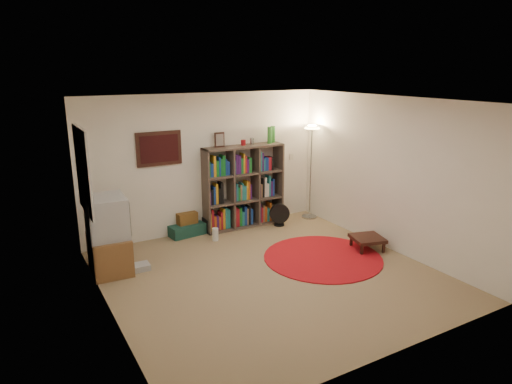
% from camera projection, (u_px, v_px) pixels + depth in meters
% --- Properties ---
extents(room, '(4.54, 4.54, 2.54)m').
position_uv_depth(room, '(266.00, 191.00, 6.32)').
color(room, '#886F4F').
rests_on(room, ground).
extents(bookshelf, '(1.56, 0.49, 1.85)m').
position_uv_depth(bookshelf, '(241.00, 188.00, 8.52)').
color(bookshelf, '#4C3D33').
rests_on(bookshelf, ground).
extents(floor_lamp, '(0.46, 0.46, 1.86)m').
position_uv_depth(floor_lamp, '(312.00, 141.00, 8.78)').
color(floor_lamp, '#A2A4A6').
rests_on(floor_lamp, ground).
extents(floor_fan, '(0.38, 0.26, 0.43)m').
position_uv_depth(floor_fan, '(279.00, 215.00, 8.65)').
color(floor_fan, black).
rests_on(floor_fan, ground).
extents(tv_stand, '(0.59, 0.81, 1.14)m').
position_uv_depth(tv_stand, '(108.00, 236.00, 6.65)').
color(tv_stand, brown).
rests_on(tv_stand, ground).
extents(dvd_box, '(0.28, 0.23, 0.09)m').
position_uv_depth(dvd_box, '(140.00, 267.00, 6.80)').
color(dvd_box, '#AAABAF').
rests_on(dvd_box, ground).
extents(suitcase, '(0.67, 0.48, 0.20)m').
position_uv_depth(suitcase, '(186.00, 229.00, 8.23)').
color(suitcase, '#153B31').
rests_on(suitcase, ground).
extents(wicker_basket, '(0.38, 0.29, 0.21)m').
position_uv_depth(wicker_basket, '(186.00, 218.00, 8.21)').
color(wicker_basket, brown).
rests_on(wicker_basket, suitcase).
extents(duffel_bag, '(0.37, 0.31, 0.26)m').
position_uv_depth(duffel_bag, '(213.00, 223.00, 8.44)').
color(duffel_bag, black).
rests_on(duffel_bag, ground).
extents(paper_towel, '(0.13, 0.13, 0.22)m').
position_uv_depth(paper_towel, '(215.00, 234.00, 7.94)').
color(paper_towel, silver).
rests_on(paper_towel, ground).
extents(red_rug, '(1.87, 1.87, 0.02)m').
position_uv_depth(red_rug, '(323.00, 257.00, 7.23)').
color(red_rug, '#9C0B13').
rests_on(red_rug, ground).
extents(side_table, '(0.60, 0.60, 0.22)m').
position_uv_depth(side_table, '(367.00, 239.00, 7.52)').
color(side_table, black).
rests_on(side_table, ground).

